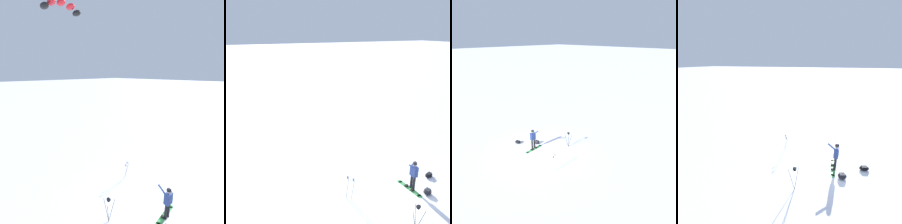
{
  "view_description": "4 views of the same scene",
  "coord_description": "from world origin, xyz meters",
  "views": [
    {
      "loc": [
        -6.74,
        -3.72,
        7.22
      ],
      "look_at": [
        0.25,
        3.45,
        4.8
      ],
      "focal_mm": 26.38,
      "sensor_mm": 36.0,
      "label": 1
    },
    {
      "loc": [
        -7.93,
        7.78,
        8.36
      ],
      "look_at": [
        0.29,
        3.77,
        5.16
      ],
      "focal_mm": 37.6,
      "sensor_mm": 36.0,
      "label": 2
    },
    {
      "loc": [
        9.24,
        11.75,
        8.96
      ],
      "look_at": [
        0.19,
        2.97,
        4.27
      ],
      "focal_mm": 33.12,
      "sensor_mm": 36.0,
      "label": 3
    },
    {
      "loc": [
        -8.06,
        -0.48,
        6.27
      ],
      "look_at": [
        0.09,
        2.16,
        3.37
      ],
      "focal_mm": 24.26,
      "sensor_mm": 36.0,
      "label": 4
    }
  ],
  "objects": [
    {
      "name": "snowboard",
      "position": [
        0.14,
        -0.59,
        0.02
      ],
      "size": [
        1.76,
        0.36,
        0.1
      ],
      "color": "#3F994C",
      "rests_on": "ground_plane"
    },
    {
      "name": "gear_bag_small",
      "position": [
        -0.63,
        -1.15,
        0.17
      ],
      "size": [
        0.52,
        0.57,
        0.32
      ],
      "color": "black",
      "rests_on": "ground_plane"
    },
    {
      "name": "ground_plane",
      "position": [
        0.0,
        0.0,
        0.0
      ],
      "size": [
        300.0,
        300.0,
        0.0
      ],
      "primitive_type": "plane",
      "color": "white"
    },
    {
      "name": "ski_poles",
      "position": [
        0.93,
        2.74,
        0.82
      ],
      "size": [
        0.42,
        0.42,
        1.24
      ],
      "color": "gray",
      "rests_on": "ground_plane"
    },
    {
      "name": "snowboarder",
      "position": [
        0.08,
        -0.71,
        1.06
      ],
      "size": [
        0.47,
        0.69,
        1.76
      ],
      "color": "black",
      "rests_on": "ground_plane"
    },
    {
      "name": "gear_bag_large",
      "position": [
        0.49,
        -2.41,
        0.14
      ],
      "size": [
        0.47,
        0.63,
        0.25
      ],
      "color": "black",
      "rests_on": "ground_plane"
    },
    {
      "name": "camera_tripod",
      "position": [
        -2.19,
        1.18,
        0.96
      ],
      "size": [
        0.59,
        0.54,
        1.34
      ],
      "color": "#262628",
      "rests_on": "ground_plane"
    }
  ]
}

